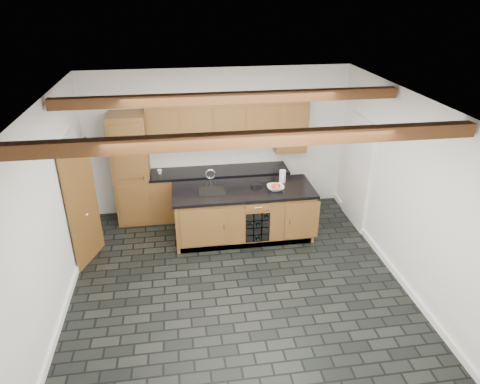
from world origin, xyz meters
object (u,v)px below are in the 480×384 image
object	(u,v)px
island	(244,213)
kitchen_scale	(257,186)
fruit_bowl	(275,188)
paper_towel	(282,176)

from	to	relation	value
island	kitchen_scale	bearing A→B (deg)	14.43
fruit_bowl	island	bearing A→B (deg)	170.40
fruit_bowl	paper_towel	bearing A→B (deg)	57.29
fruit_bowl	paper_towel	distance (m)	0.37
island	fruit_bowl	distance (m)	0.74
island	kitchen_scale	size ratio (longest dim) A/B	12.58
kitchen_scale	island	bearing A→B (deg)	-175.37
island	fruit_bowl	bearing A→B (deg)	-9.60
paper_towel	kitchen_scale	bearing A→B (deg)	-163.35
island	kitchen_scale	xyz separation A→B (m)	(0.24, 0.06, 0.49)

